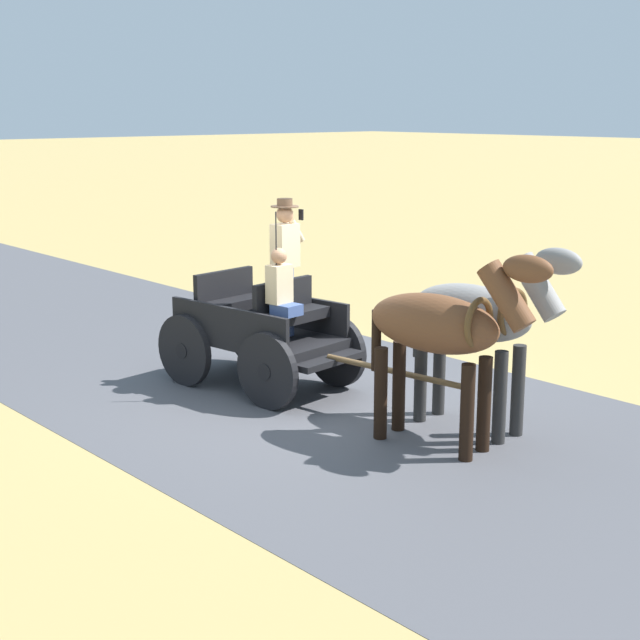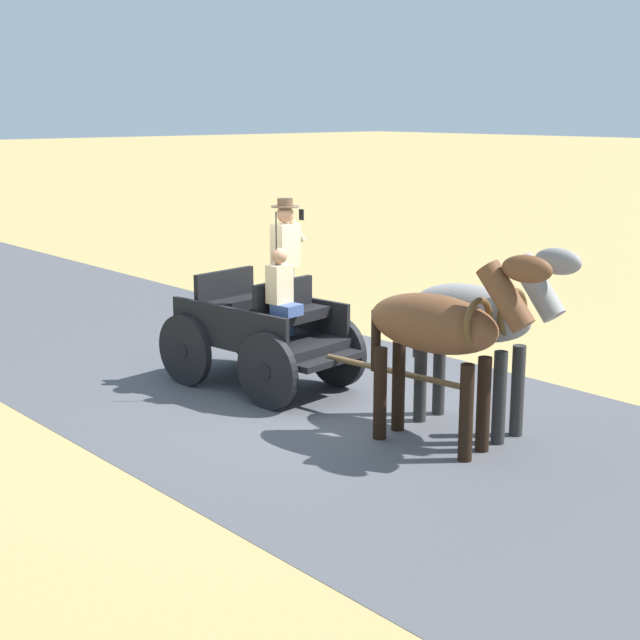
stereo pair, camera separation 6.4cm
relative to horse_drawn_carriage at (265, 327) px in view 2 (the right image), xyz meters
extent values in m
plane|color=tan|center=(-0.02, 0.73, -0.82)|extent=(200.00, 200.00, 0.00)
cube|color=#4C4C51|center=(-0.02, 0.73, -0.81)|extent=(5.91, 160.00, 0.01)
cube|color=black|center=(0.01, -0.08, -0.16)|extent=(1.47, 2.33, 0.12)
cube|color=black|center=(-0.55, -0.15, 0.12)|extent=(0.32, 2.08, 0.44)
cube|color=black|center=(0.58, -0.01, 0.12)|extent=(0.32, 2.08, 0.44)
cube|color=black|center=(-0.14, 1.13, -0.26)|extent=(1.10, 0.37, 0.08)
cube|color=black|center=(0.16, -1.27, -0.34)|extent=(0.74, 0.29, 0.06)
cube|color=black|center=(-0.06, 0.52, 0.22)|extent=(1.06, 0.49, 0.14)
cube|color=black|center=(-0.04, 0.34, 0.44)|extent=(1.02, 0.21, 0.44)
cube|color=black|center=(0.08, -0.57, 0.22)|extent=(1.06, 0.49, 0.14)
cube|color=black|center=(0.10, -0.75, 0.44)|extent=(1.02, 0.21, 0.44)
cylinder|color=black|center=(-0.73, 0.60, -0.34)|extent=(0.22, 0.96, 0.96)
cylinder|color=black|center=(-0.73, 0.60, -0.34)|extent=(0.15, 0.22, 0.21)
cylinder|color=black|center=(0.56, 0.76, -0.34)|extent=(0.22, 0.96, 0.96)
cylinder|color=black|center=(0.56, 0.76, -0.34)|extent=(0.15, 0.22, 0.21)
cylinder|color=black|center=(-0.53, -0.93, -0.34)|extent=(0.22, 0.96, 0.96)
cylinder|color=black|center=(-0.53, -0.93, -0.34)|extent=(0.15, 0.22, 0.21)
cylinder|color=black|center=(0.75, -0.77, -0.34)|extent=(0.22, 0.96, 0.96)
cylinder|color=black|center=(0.75, -0.77, -0.34)|extent=(0.15, 0.22, 0.21)
cylinder|color=brown|center=(-0.26, 2.10, -0.21)|extent=(0.32, 1.99, 0.07)
cylinder|color=black|center=(0.24, 0.56, 0.92)|extent=(0.02, 0.02, 1.30)
cylinder|color=#384C7F|center=(-0.18, 0.23, 0.35)|extent=(0.22, 0.22, 0.90)
cube|color=tan|center=(-0.18, 0.23, 1.08)|extent=(0.36, 0.26, 0.56)
sphere|color=#9E7051|center=(-0.18, 0.23, 1.48)|extent=(0.22, 0.22, 0.22)
cylinder|color=#473323|center=(-0.18, 0.23, 1.58)|extent=(0.36, 0.36, 0.01)
cylinder|color=#473323|center=(-0.18, 0.23, 1.63)|extent=(0.20, 0.20, 0.10)
cylinder|color=tan|center=(-0.36, 0.24, 1.26)|extent=(0.27, 0.11, 0.32)
cube|color=black|center=(-0.42, 0.26, 1.46)|extent=(0.03, 0.07, 0.14)
cube|color=#384C7F|center=(0.17, 0.67, 0.36)|extent=(0.32, 0.35, 0.14)
cube|color=tan|center=(0.19, 0.55, 0.67)|extent=(0.32, 0.24, 0.48)
sphere|color=#9E7051|center=(0.19, 0.55, 1.02)|extent=(0.20, 0.20, 0.20)
ellipsoid|color=gray|center=(-0.73, 2.85, 0.55)|extent=(0.69, 1.60, 0.64)
cylinder|color=#272726|center=(-0.95, 3.38, -0.29)|extent=(0.15, 0.15, 1.05)
cylinder|color=#272726|center=(-0.59, 3.41, -0.29)|extent=(0.15, 0.15, 1.05)
cylinder|color=#272726|center=(-0.86, 2.29, -0.29)|extent=(0.15, 0.15, 1.05)
cylinder|color=#272726|center=(-0.50, 2.32, -0.29)|extent=(0.15, 0.15, 1.05)
cylinder|color=gray|center=(-0.80, 3.69, 0.95)|extent=(0.31, 0.67, 0.73)
ellipsoid|color=gray|center=(-0.82, 3.91, 1.26)|extent=(0.26, 0.56, 0.28)
cube|color=#272726|center=(-0.80, 3.67, 0.99)|extent=(0.10, 0.51, 0.56)
cylinder|color=#272726|center=(-0.67, 2.11, 0.25)|extent=(0.11, 0.11, 0.70)
torus|color=brown|center=(-0.77, 3.39, 0.63)|extent=(0.55, 0.12, 0.55)
ellipsoid|color=brown|center=(0.00, 2.94, 0.55)|extent=(0.83, 1.63, 0.64)
cylinder|color=black|center=(-0.27, 3.44, -0.29)|extent=(0.15, 0.15, 1.05)
cylinder|color=black|center=(0.08, 3.51, -0.29)|extent=(0.15, 0.15, 1.05)
cylinder|color=black|center=(-0.08, 2.37, -0.29)|extent=(0.15, 0.15, 1.05)
cylinder|color=black|center=(0.28, 2.43, -0.29)|extent=(0.15, 0.15, 1.05)
cylinder|color=brown|center=(-0.15, 3.77, 0.95)|extent=(0.37, 0.68, 0.73)
ellipsoid|color=brown|center=(-0.19, 3.99, 1.26)|extent=(0.31, 0.57, 0.28)
cube|color=black|center=(-0.14, 3.75, 0.99)|extent=(0.15, 0.51, 0.56)
cylinder|color=black|center=(0.13, 2.21, 0.25)|extent=(0.11, 0.11, 0.70)
torus|color=brown|center=(-0.09, 3.48, 0.63)|extent=(0.55, 0.17, 0.55)
cone|color=orange|center=(-2.69, -2.20, -0.57)|extent=(0.32, 0.32, 0.50)
camera|label=1|loc=(7.41, 9.48, 2.81)|focal=52.80mm
camera|label=2|loc=(7.36, 9.52, 2.81)|focal=52.80mm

